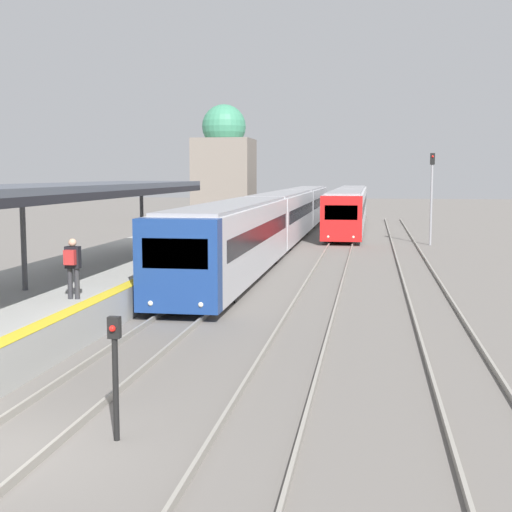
# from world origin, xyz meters

# --- Properties ---
(track_middle_line) EXTENTS (1.50, 120.00, 0.15)m
(track_middle_line) POSITION_xyz_m (3.87, 0.00, 0.07)
(track_middle_line) COLOR gray
(track_middle_line) RESTS_ON ground_plane
(platform_canopy) EXTENTS (4.00, 27.30, 3.07)m
(platform_canopy) POSITION_xyz_m (-4.31, 9.52, 3.95)
(platform_canopy) COLOR #4C515B
(platform_canopy) RESTS_ON station_platform
(person_on_platform) EXTENTS (0.40, 0.40, 1.66)m
(person_on_platform) POSITION_xyz_m (-2.32, 8.31, 1.98)
(person_on_platform) COLOR #2D2D33
(person_on_platform) RESTS_ON station_platform
(train_near) EXTENTS (2.59, 51.42, 3.21)m
(train_near) POSITION_xyz_m (0.00, 36.02, 1.78)
(train_near) COLOR navy
(train_near) RESTS_ON ground_plane
(train_far) EXTENTS (2.58, 33.12, 3.18)m
(train_far) POSITION_xyz_m (3.87, 50.40, 1.76)
(train_far) COLOR red
(train_far) RESTS_ON ground_plane
(signal_post_near) EXTENTS (0.20, 0.22, 2.09)m
(signal_post_near) POSITION_xyz_m (1.57, 1.03, 1.28)
(signal_post_near) COLOR black
(signal_post_near) RESTS_ON ground_plane
(signal_mast_far) EXTENTS (0.28, 0.29, 5.67)m
(signal_mast_far) POSITION_xyz_m (9.34, 35.34, 3.52)
(signal_mast_far) COLOR gray
(signal_mast_far) RESTS_ON ground_plane
(distant_domed_building) EXTENTS (5.40, 5.40, 10.94)m
(distant_domed_building) POSITION_xyz_m (-8.23, 57.16, 5.07)
(distant_domed_building) COLOR slate
(distant_domed_building) RESTS_ON ground_plane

